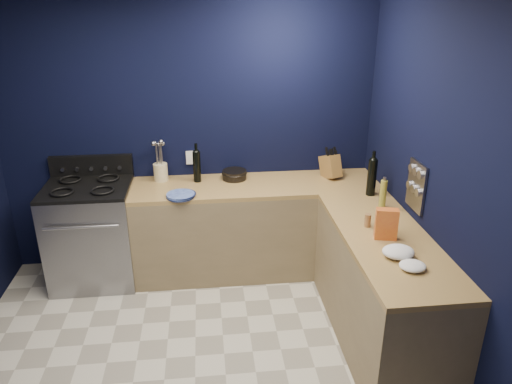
{
  "coord_description": "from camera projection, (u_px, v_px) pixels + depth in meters",
  "views": [
    {
      "loc": [
        0.14,
        -2.71,
        2.55
      ],
      "look_at": [
        0.55,
        1.0,
        1.0
      ],
      "focal_mm": 33.78,
      "sensor_mm": 36.0,
      "label": 1
    }
  ],
  "objects": [
    {
      "name": "floor",
      "position": [
        195.0,
        378.0,
        3.45
      ],
      "size": [
        3.5,
        3.5,
        0.02
      ],
      "primitive_type": "cube",
      "color": "beige",
      "rests_on": "ground"
    },
    {
      "name": "wall_back",
      "position": [
        190.0,
        135.0,
        4.56
      ],
      "size": [
        3.5,
        0.02,
        2.6
      ],
      "primitive_type": "cube",
      "color": "black",
      "rests_on": "ground"
    },
    {
      "name": "wall_right",
      "position": [
        458.0,
        200.0,
        3.13
      ],
      "size": [
        0.02,
        3.5,
        2.6
      ],
      "primitive_type": "cube",
      "color": "black",
      "rests_on": "ground"
    },
    {
      "name": "cab_back",
      "position": [
        256.0,
        229.0,
        4.66
      ],
      "size": [
        2.3,
        0.63,
        0.86
      ],
      "primitive_type": "cube",
      "color": "olive",
      "rests_on": "floor"
    },
    {
      "name": "top_back",
      "position": [
        256.0,
        186.0,
        4.49
      ],
      "size": [
        2.3,
        0.63,
        0.04
      ],
      "primitive_type": "cube",
      "color": "brown",
      "rests_on": "cab_back"
    },
    {
      "name": "cab_right",
      "position": [
        381.0,
        291.0,
        3.69
      ],
      "size": [
        0.63,
        1.67,
        0.86
      ],
      "primitive_type": "cube",
      "color": "olive",
      "rests_on": "floor"
    },
    {
      "name": "top_right",
      "position": [
        387.0,
        239.0,
        3.52
      ],
      "size": [
        0.63,
        1.67,
        0.04
      ],
      "primitive_type": "cube",
      "color": "brown",
      "rests_on": "cab_right"
    },
    {
      "name": "gas_range",
      "position": [
        93.0,
        235.0,
        4.48
      ],
      "size": [
        0.76,
        0.66,
        0.92
      ],
      "primitive_type": "cube",
      "color": "gray",
      "rests_on": "floor"
    },
    {
      "name": "oven_door",
      "position": [
        86.0,
        253.0,
        4.19
      ],
      "size": [
        0.59,
        0.02,
        0.42
      ],
      "primitive_type": "cube",
      "color": "black",
      "rests_on": "gas_range"
    },
    {
      "name": "cooktop",
      "position": [
        86.0,
        188.0,
        4.3
      ],
      "size": [
        0.76,
        0.66,
        0.03
      ],
      "primitive_type": "cube",
      "color": "black",
      "rests_on": "gas_range"
    },
    {
      "name": "backguard",
      "position": [
        92.0,
        166.0,
        4.53
      ],
      "size": [
        0.76,
        0.06,
        0.2
      ],
      "primitive_type": "cube",
      "color": "black",
      "rests_on": "gas_range"
    },
    {
      "name": "spice_panel",
      "position": [
        416.0,
        186.0,
        3.68
      ],
      "size": [
        0.02,
        0.28,
        0.38
      ],
      "primitive_type": "cube",
      "color": "gray",
      "rests_on": "wall_right"
    },
    {
      "name": "wall_outlet",
      "position": [
        191.0,
        158.0,
        4.63
      ],
      "size": [
        0.09,
        0.02,
        0.13
      ],
      "primitive_type": "cube",
      "color": "white",
      "rests_on": "wall_back"
    },
    {
      "name": "plate_stack",
      "position": [
        181.0,
        195.0,
        4.19
      ],
      "size": [
        0.32,
        0.32,
        0.03
      ],
      "primitive_type": "cylinder",
      "rotation": [
        0.0,
        0.0,
        -0.36
      ],
      "color": "#313B8D",
      "rests_on": "top_back"
    },
    {
      "name": "ramekin",
      "position": [
        160.0,
        176.0,
        4.61
      ],
      "size": [
        0.12,
        0.12,
        0.04
      ],
      "primitive_type": "cylinder",
      "rotation": [
        0.0,
        0.0,
        -0.38
      ],
      "color": "white",
      "rests_on": "top_back"
    },
    {
      "name": "utensil_crock",
      "position": [
        161.0,
        172.0,
        4.53
      ],
      "size": [
        0.16,
        0.16,
        0.17
      ],
      "primitive_type": "cylinder",
      "rotation": [
        0.0,
        0.0,
        0.24
      ],
      "color": "beige",
      "rests_on": "top_back"
    },
    {
      "name": "wine_bottle_back",
      "position": [
        197.0,
        167.0,
        4.48
      ],
      "size": [
        0.09,
        0.09,
        0.29
      ],
      "primitive_type": "cylinder",
      "rotation": [
        0.0,
        0.0,
        0.4
      ],
      "color": "black",
      "rests_on": "top_back"
    },
    {
      "name": "lemon_basket",
      "position": [
        234.0,
        175.0,
        4.58
      ],
      "size": [
        0.28,
        0.28,
        0.09
      ],
      "primitive_type": "cylinder",
      "rotation": [
        0.0,
        0.0,
        -0.29
      ],
      "color": "black",
      "rests_on": "top_back"
    },
    {
      "name": "knife_block",
      "position": [
        330.0,
        166.0,
        4.61
      ],
      "size": [
        0.2,
        0.28,
        0.27
      ],
      "primitive_type": "cube",
      "rotation": [
        -0.31,
        0.0,
        0.38
      ],
      "color": "brown",
      "rests_on": "top_back"
    },
    {
      "name": "wine_bottle_right",
      "position": [
        372.0,
        178.0,
        4.18
      ],
      "size": [
        0.1,
        0.1,
        0.32
      ],
      "primitive_type": "cylinder",
      "rotation": [
        0.0,
        0.0,
        0.3
      ],
      "color": "black",
      "rests_on": "top_right"
    },
    {
      "name": "oil_bottle",
      "position": [
        383.0,
        194.0,
        3.95
      ],
      "size": [
        0.06,
        0.06,
        0.24
      ],
      "primitive_type": "cylinder",
      "rotation": [
        0.0,
        0.0,
        -0.15
      ],
      "color": "olive",
      "rests_on": "top_right"
    },
    {
      "name": "spice_jar_near",
      "position": [
        368.0,
        220.0,
        3.64
      ],
      "size": [
        0.05,
        0.05,
        0.1
      ],
      "primitive_type": "cylinder",
      "rotation": [
        0.0,
        0.0,
        0.0
      ],
      "color": "olive",
      "rests_on": "top_right"
    },
    {
      "name": "spice_jar_far",
      "position": [
        381.0,
        217.0,
        3.7
      ],
      "size": [
        0.05,
        0.05,
        0.1
      ],
      "primitive_type": "cylinder",
      "rotation": [
        0.0,
        0.0,
        -0.06
      ],
      "color": "olive",
      "rests_on": "top_right"
    },
    {
      "name": "crouton_bag",
      "position": [
        386.0,
        224.0,
        3.44
      ],
      "size": [
        0.17,
        0.11,
        0.23
      ],
      "primitive_type": "cube",
      "rotation": [
        0.0,
        0.0,
        -0.24
      ],
      "color": "red",
      "rests_on": "top_right"
    },
    {
      "name": "towel_front",
      "position": [
        398.0,
        252.0,
        3.23
      ],
      "size": [
        0.25,
        0.22,
        0.08
      ],
      "primitive_type": "ellipsoid",
      "rotation": [
        0.0,
        0.0,
        0.19
      ],
      "color": "white",
      "rests_on": "top_right"
    },
    {
      "name": "towel_end",
      "position": [
        413.0,
        266.0,
        3.09
      ],
      "size": [
        0.2,
        0.19,
        0.05
      ],
      "primitive_type": "ellipsoid",
      "rotation": [
        0.0,
        0.0,
        0.18
      ],
      "color": "white",
      "rests_on": "top_right"
    }
  ]
}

